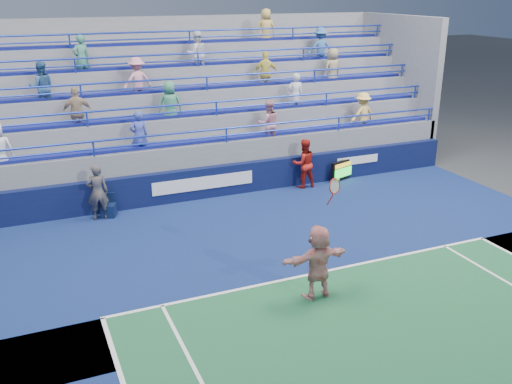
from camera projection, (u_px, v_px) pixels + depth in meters
name	position (u px, v px, depth m)	size (l,w,h in m)	color
ground	(318.00, 273.00, 14.68)	(120.00, 120.00, 0.00)	#333538
sponsor_wall	(229.00, 179.00, 20.12)	(18.00, 0.32, 1.10)	#0A1139
bleacher_stand	(196.00, 129.00, 23.04)	(18.00, 5.60, 6.13)	slate
serve_speed_board	(342.00, 170.00, 21.62)	(1.11, 0.49, 0.78)	black
judge_chair	(109.00, 209.00, 18.25)	(0.56, 0.57, 0.76)	#0B1838
tennis_player	(318.00, 262.00, 13.28)	(1.71, 0.59, 2.93)	white
line_judge	(98.00, 192.00, 17.81)	(0.66, 0.44, 1.82)	black
ball_girl	(304.00, 163.00, 20.71)	(0.88, 0.69, 1.82)	#AD1B13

